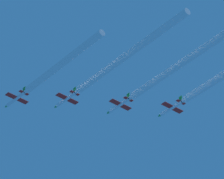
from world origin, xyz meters
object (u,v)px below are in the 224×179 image
jet_third_echelon (119,106)px  jet_second_echelon (66,100)px  jet_fourth_echelon (171,108)px  jet_lead (15,99)px

jet_third_echelon → jet_second_echelon: bearing=140.9°
jet_second_echelon → jet_fourth_echelon: bearing=-40.0°
jet_second_echelon → jet_fourth_echelon: size_ratio=1.00×
jet_third_echelon → jet_fourth_echelon: 15.00m
jet_lead → jet_third_echelon: size_ratio=1.00×
jet_second_echelon → jet_fourth_echelon: (23.26, -19.51, -3.03)m
jet_second_echelon → jet_third_echelon: jet_second_echelon is taller
jet_lead → jet_second_echelon: size_ratio=1.00×
jet_lead → jet_second_echelon: (10.38, -10.49, -1.04)m
jet_lead → jet_third_echelon: (22.35, -20.20, -2.92)m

